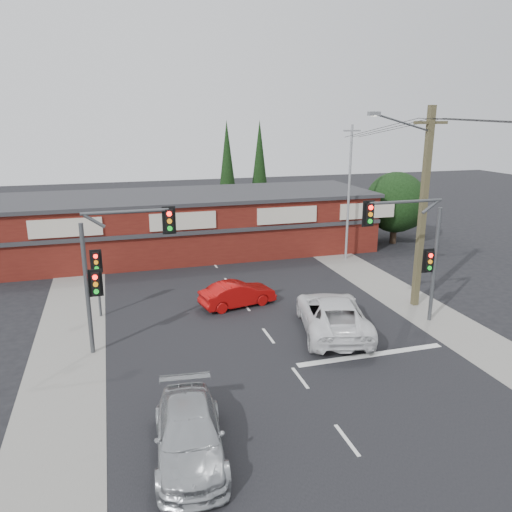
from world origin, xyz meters
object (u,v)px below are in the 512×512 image
object	(u,v)px
shop_building	(189,223)
utility_pole	(421,202)
white_suv	(333,314)
silver_suv	(189,434)
red_sedan	(238,294)

from	to	relation	value
shop_building	utility_pole	bearing A→B (deg)	-56.24
white_suv	silver_suv	bearing A→B (deg)	55.81
silver_suv	red_sedan	xyz separation A→B (m)	(4.28, 11.11, -0.05)
red_sedan	shop_building	xyz separation A→B (m)	(-0.60, 11.52, 1.49)
shop_building	red_sedan	bearing A→B (deg)	-87.00
silver_suv	shop_building	distance (m)	22.97
white_suv	silver_suv	xyz separation A→B (m)	(-7.62, -6.80, -0.14)
shop_building	silver_suv	bearing A→B (deg)	-99.23
utility_pole	shop_building	bearing A→B (deg)	123.76
silver_suv	utility_pole	size ratio (longest dim) A/B	0.48
white_suv	red_sedan	bearing A→B (deg)	-38.13
white_suv	red_sedan	distance (m)	5.46
white_suv	utility_pole	world-z (taller)	utility_pole
white_suv	utility_pole	xyz separation A→B (m)	(5.41, 1.83, 4.56)
silver_suv	red_sedan	world-z (taller)	silver_suv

